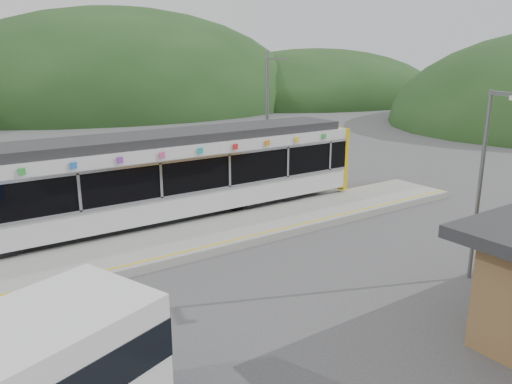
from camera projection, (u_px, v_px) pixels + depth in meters
ground at (246, 272)px, 16.05m from camera, size 120.00×120.00×0.00m
hills at (294, 203)px, 23.64m from camera, size 146.00×149.00×26.00m
platform at (197, 238)px, 18.63m from camera, size 26.00×3.20×0.30m
yellow_line at (215, 244)px, 17.56m from camera, size 26.00×0.10×0.01m
train at (134, 179)px, 19.57m from camera, size 20.44×3.01×3.74m
catenary_mast_east at (268, 118)px, 25.73m from camera, size 0.18×1.80×7.00m
lamp_post at (486, 170)px, 14.64m from camera, size 0.38×1.06×5.80m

